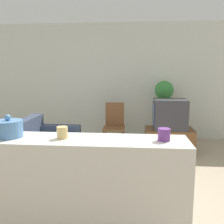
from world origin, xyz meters
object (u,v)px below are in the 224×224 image
at_px(television, 170,114).
at_px(potted_plant, 164,91).
at_px(decorative_bowl, 8,129).
at_px(wooden_chair, 114,123).
at_px(couch, 39,153).

bearing_deg(television, potted_plant, 91.59).
bearing_deg(decorative_bowl, wooden_chair, 76.31).
distance_m(wooden_chair, decorative_bowl, 3.13).
height_order(wooden_chair, decorative_bowl, decorative_bowl).
height_order(couch, potted_plant, potted_plant).
relative_size(couch, decorative_bowl, 6.98).
bearing_deg(potted_plant, wooden_chair, -154.18).
xyz_separation_m(potted_plant, decorative_bowl, (-1.80, -3.51, -0.08)).
bearing_deg(potted_plant, couch, -139.88).
bearing_deg(wooden_chair, television, -15.01).
relative_size(potted_plant, decorative_bowl, 2.09).
xyz_separation_m(television, decorative_bowl, (-1.82, -2.70, 0.30)).
bearing_deg(wooden_chair, decorative_bowl, -103.69).
bearing_deg(wooden_chair, couch, -130.25).
relative_size(television, potted_plant, 1.18).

